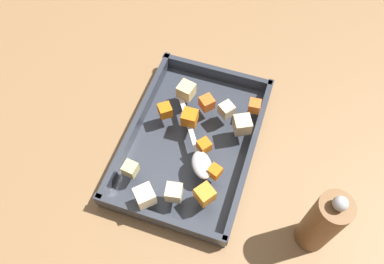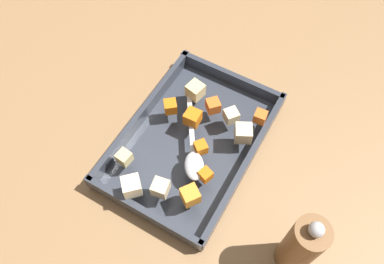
{
  "view_description": "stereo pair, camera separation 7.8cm",
  "coord_description": "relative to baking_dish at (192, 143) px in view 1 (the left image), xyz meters",
  "views": [
    {
      "loc": [
        -0.38,
        -0.13,
        0.73
      ],
      "look_at": [
        -0.0,
        -0.0,
        0.06
      ],
      "focal_mm": 36.07,
      "sensor_mm": 36.0,
      "label": 1
    },
    {
      "loc": [
        -0.35,
        -0.2,
        0.73
      ],
      "look_at": [
        -0.0,
        -0.0,
        0.06
      ],
      "focal_mm": 36.07,
      "sensor_mm": 36.0,
      "label": 2
    }
  ],
  "objects": [
    {
      "name": "ground_plane",
      "position": [
        0.0,
        0.0,
        -0.01
      ],
      "size": [
        4.0,
        4.0,
        0.0
      ],
      "primitive_type": "plane",
      "color": "#936D47"
    },
    {
      "name": "carrot_chunk_center",
      "position": [
        -0.02,
        -0.03,
        0.05
      ],
      "size": [
        0.03,
        0.03,
        0.02
      ],
      "primitive_type": "cube",
      "rotation": [
        0.0,
        0.0,
        5.61
      ],
      "color": "orange",
      "rests_on": "baking_dish"
    },
    {
      "name": "potato_chunk_corner_nw",
      "position": [
        -0.14,
        -0.01,
        0.05
      ],
      "size": [
        0.03,
        0.03,
        0.03
      ],
      "primitive_type": "cube",
      "rotation": [
        0.0,
        0.0,
        1.75
      ],
      "color": "beige",
      "rests_on": "baking_dish"
    },
    {
      "name": "serving_spoon",
      "position": [
        -0.05,
        -0.03,
        0.04
      ],
      "size": [
        0.18,
        0.13,
        0.02
      ],
      "rotation": [
        0.0,
        0.0,
        0.58
      ],
      "color": "silver",
      "rests_on": "baking_dish"
    },
    {
      "name": "pepper_mill",
      "position": [
        -0.11,
        -0.27,
        0.07
      ],
      "size": [
        0.06,
        0.06,
        0.19
      ],
      "color": "brown",
      "rests_on": "ground_plane"
    },
    {
      "name": "potato_chunk_front_center",
      "position": [
        -0.16,
        0.04,
        0.05
      ],
      "size": [
        0.05,
        0.05,
        0.03
      ],
      "primitive_type": "cube",
      "rotation": [
        0.0,
        0.0,
        3.92
      ],
      "color": "beige",
      "rests_on": "baking_dish"
    },
    {
      "name": "baking_dish",
      "position": [
        0.0,
        0.0,
        0.0
      ],
      "size": [
        0.38,
        0.26,
        0.05
      ],
      "color": "#333842",
      "rests_on": "ground_plane"
    },
    {
      "name": "potato_chunk_near_left",
      "position": [
        -0.12,
        0.08,
        0.05
      ],
      "size": [
        0.03,
        0.03,
        0.03
      ],
      "primitive_type": "cube",
      "rotation": [
        0.0,
        0.0,
        6.16
      ],
      "color": "#E0CC89",
      "rests_on": "baking_dish"
    },
    {
      "name": "potato_chunk_corner_ne",
      "position": [
        0.09,
        0.04,
        0.05
      ],
      "size": [
        0.04,
        0.04,
        0.03
      ],
      "primitive_type": "cube",
      "rotation": [
        0.0,
        0.0,
        4.5
      ],
      "color": "#E0CC89",
      "rests_on": "baking_dish"
    },
    {
      "name": "carrot_chunk_corner_se",
      "position": [
        0.03,
        0.01,
        0.05
      ],
      "size": [
        0.03,
        0.03,
        0.03
      ],
      "primitive_type": "cube",
      "rotation": [
        0.0,
        0.0,
        1.61
      ],
      "color": "orange",
      "rests_on": "baking_dish"
    },
    {
      "name": "potato_chunk_heap_side",
      "position": [
        0.07,
        -0.05,
        0.05
      ],
      "size": [
        0.04,
        0.04,
        0.03
      ],
      "primitive_type": "cube",
      "rotation": [
        0.0,
        0.0,
        5.63
      ],
      "color": "beige",
      "rests_on": "baking_dish"
    },
    {
      "name": "carrot_chunk_rim_edge",
      "position": [
        0.03,
        0.07,
        0.05
      ],
      "size": [
        0.04,
        0.04,
        0.03
      ],
      "primitive_type": "cube",
      "rotation": [
        0.0,
        0.0,
        3.83
      ],
      "color": "orange",
      "rests_on": "baking_dish"
    },
    {
      "name": "potato_chunk_back_center",
      "position": [
        0.05,
        -0.09,
        0.05
      ],
      "size": [
        0.05,
        0.05,
        0.03
      ],
      "primitive_type": "cube",
      "rotation": [
        0.0,
        0.0,
        0.48
      ],
      "color": "beige",
      "rests_on": "baking_dish"
    },
    {
      "name": "carrot_chunk_far_right",
      "position": [
        0.1,
        -0.1,
        0.05
      ],
      "size": [
        0.03,
        0.03,
        0.02
      ],
      "primitive_type": "cube",
      "rotation": [
        0.0,
        0.0,
        1.65
      ],
      "color": "orange",
      "rests_on": "baking_dish"
    },
    {
      "name": "carrot_chunk_mid_right",
      "position": [
        0.08,
        -0.01,
        0.05
      ],
      "size": [
        0.04,
        0.04,
        0.03
      ],
      "primitive_type": "cube",
      "rotation": [
        0.0,
        0.0,
        0.84
      ],
      "color": "orange",
      "rests_on": "baking_dish"
    },
    {
      "name": "carrot_chunk_mid_left",
      "position": [
        -0.12,
        -0.07,
        0.05
      ],
      "size": [
        0.04,
        0.04,
        0.03
      ],
      "primitive_type": "cube",
      "rotation": [
        0.0,
        0.0,
        4.1
      ],
      "color": "orange",
      "rests_on": "baking_dish"
    },
    {
      "name": "carrot_chunk_heap_top",
      "position": [
        -0.07,
        -0.07,
        0.05
      ],
      "size": [
        0.03,
        0.03,
        0.02
      ],
      "primitive_type": "cube",
      "rotation": [
        0.0,
        0.0,
        1.23
      ],
      "color": "orange",
      "rests_on": "baking_dish"
    }
  ]
}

